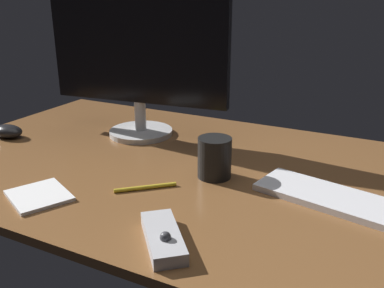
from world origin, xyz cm
name	(u,v)px	position (x,y,z in cm)	size (l,w,h in cm)	color
desk	(185,169)	(0.00, 0.00, 1.00)	(140.00, 84.00, 2.00)	brown
monitor	(137,46)	(-23.48, 15.48, 28.83)	(54.59, 19.17, 48.84)	silver
keyboard	(348,203)	(39.81, -3.65, 2.71)	(38.35, 11.95, 1.42)	white
computer_mouse	(8,131)	(-57.76, -4.80, 3.92)	(9.93, 6.13, 3.84)	black
media_remote	(163,237)	(13.02, -32.86, 3.25)	(14.44, 15.45, 3.72)	#B7B7BC
coffee_mug	(215,158)	(9.32, -2.83, 6.85)	(7.95, 7.95, 9.71)	black
notepad	(39,196)	(-19.75, -29.70, 2.38)	(12.69, 11.27, 0.77)	white
pen	(145,187)	(-1.51, -16.08, 2.46)	(0.91, 0.91, 13.98)	yellow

